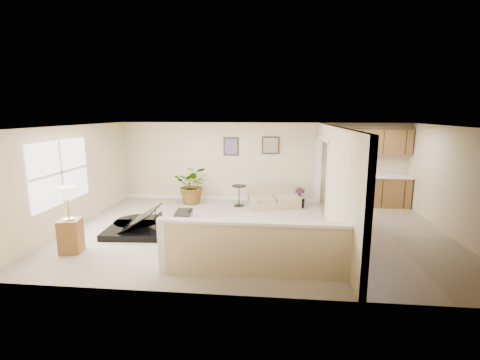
# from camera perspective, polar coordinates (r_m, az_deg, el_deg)

# --- Properties ---
(floor) EXTENTS (9.00, 9.00, 0.00)m
(floor) POSITION_cam_1_polar(r_m,az_deg,el_deg) (8.43, 2.46, -8.43)
(floor) COLOR #B4A48C
(floor) RESTS_ON ground
(back_wall) EXTENTS (9.00, 0.04, 2.50)m
(back_wall) POSITION_cam_1_polar(r_m,az_deg,el_deg) (11.05, 3.45, 2.91)
(back_wall) COLOR beige
(back_wall) RESTS_ON floor
(front_wall) EXTENTS (9.00, 0.04, 2.50)m
(front_wall) POSITION_cam_1_polar(r_m,az_deg,el_deg) (5.19, 0.57, -6.38)
(front_wall) COLOR beige
(front_wall) RESTS_ON floor
(left_wall) EXTENTS (0.04, 6.00, 2.50)m
(left_wall) POSITION_cam_1_polar(r_m,az_deg,el_deg) (9.48, -25.75, 0.48)
(left_wall) COLOR beige
(left_wall) RESTS_ON floor
(right_wall) EXTENTS (0.04, 6.00, 2.50)m
(right_wall) POSITION_cam_1_polar(r_m,az_deg,el_deg) (9.04, 32.33, -0.61)
(right_wall) COLOR beige
(right_wall) RESTS_ON floor
(ceiling) EXTENTS (9.00, 6.00, 0.04)m
(ceiling) POSITION_cam_1_polar(r_m,az_deg,el_deg) (7.95, 2.61, 8.82)
(ceiling) COLOR white
(ceiling) RESTS_ON back_wall
(kitchen_vinyl) EXTENTS (2.70, 6.00, 0.01)m
(kitchen_vinyl) POSITION_cam_1_polar(r_m,az_deg,el_deg) (8.83, 23.55, -8.41)
(kitchen_vinyl) COLOR gray
(kitchen_vinyl) RESTS_ON floor
(interior_partition) EXTENTS (0.18, 5.99, 2.50)m
(interior_partition) POSITION_cam_1_polar(r_m,az_deg,el_deg) (8.45, 14.91, -0.17)
(interior_partition) COLOR beige
(interior_partition) RESTS_ON floor
(pony_half_wall) EXTENTS (3.42, 0.22, 1.00)m
(pony_half_wall) POSITION_cam_1_polar(r_m,az_deg,el_deg) (6.09, 1.89, -11.01)
(pony_half_wall) COLOR beige
(pony_half_wall) RESTS_ON floor
(left_window) EXTENTS (0.05, 2.15, 1.45)m
(left_window) POSITION_cam_1_polar(r_m,az_deg,el_deg) (9.03, -27.41, 1.15)
(left_window) COLOR white
(left_window) RESTS_ON left_wall
(wall_art_left) EXTENTS (0.48, 0.04, 0.58)m
(wall_art_left) POSITION_cam_1_polar(r_m,az_deg,el_deg) (11.05, -1.48, 5.53)
(wall_art_left) COLOR #322312
(wall_art_left) RESTS_ON back_wall
(wall_mirror) EXTENTS (0.55, 0.04, 0.55)m
(wall_mirror) POSITION_cam_1_polar(r_m,az_deg,el_deg) (10.95, 5.05, 5.71)
(wall_mirror) COLOR #322312
(wall_mirror) RESTS_ON back_wall
(kitchen_cabinets) EXTENTS (2.36, 0.65, 2.33)m
(kitchen_cabinets) POSITION_cam_1_polar(r_m,az_deg,el_deg) (11.18, 19.93, 0.38)
(kitchen_cabinets) COLOR brown
(kitchen_cabinets) RESTS_ON floor
(piano) EXTENTS (1.71, 1.78, 1.33)m
(piano) POSITION_cam_1_polar(r_m,az_deg,el_deg) (8.62, -16.53, -4.57)
(piano) COLOR black
(piano) RESTS_ON floor
(piano_bench) EXTENTS (0.47, 0.79, 0.50)m
(piano_bench) POSITION_cam_1_polar(r_m,az_deg,el_deg) (8.39, -9.23, -6.86)
(piano_bench) COLOR black
(piano_bench) RESTS_ON floor
(loveseat) EXTENTS (1.65, 1.15, 0.84)m
(loveseat) POSITION_cam_1_polar(r_m,az_deg,el_deg) (10.52, 5.62, -2.72)
(loveseat) COLOR tan
(loveseat) RESTS_ON floor
(accent_table) EXTENTS (0.44, 0.44, 0.64)m
(accent_table) POSITION_cam_1_polar(r_m,az_deg,el_deg) (10.53, -0.16, -2.13)
(accent_table) COLOR black
(accent_table) RESTS_ON floor
(palm_plant) EXTENTS (1.12, 0.98, 1.19)m
(palm_plant) POSITION_cam_1_polar(r_m,az_deg,el_deg) (10.92, -7.72, -0.82)
(palm_plant) COLOR black
(palm_plant) RESTS_ON floor
(small_plant) EXTENTS (0.35, 0.35, 0.59)m
(small_plant) POSITION_cam_1_polar(r_m,az_deg,el_deg) (10.61, 9.73, -3.07)
(small_plant) COLOR black
(small_plant) RESTS_ON floor
(lamp_stand) EXTENTS (0.47, 0.47, 1.36)m
(lamp_stand) POSITION_cam_1_polar(r_m,az_deg,el_deg) (7.85, -26.16, -6.62)
(lamp_stand) COLOR brown
(lamp_stand) RESTS_ON floor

